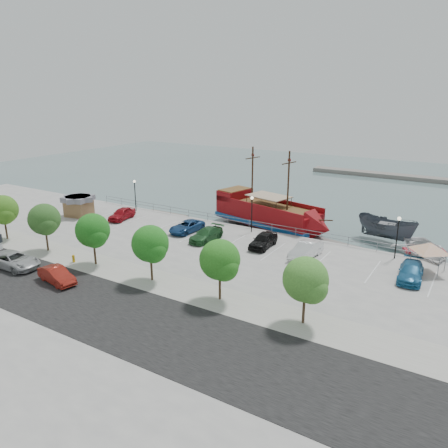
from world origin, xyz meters
The scene contains 32 objects.
ground centered at (0.00, 0.00, -1.00)m, with size 160.00×160.00×0.00m, color #4F6969.
land_slab centered at (0.00, -21.00, -0.60)m, with size 100.00×58.00×1.20m, color gray.
street centered at (0.00, -16.00, 0.01)m, with size 100.00×8.00×0.04m, color black.
sidewalk centered at (0.00, -10.00, 0.01)m, with size 100.00×4.00×0.05m, color #99968B.
seawall_railing centered at (0.00, 7.80, 0.53)m, with size 50.00×0.06×1.00m.
far_shore centered at (10.00, 55.00, -0.60)m, with size 40.00×3.00×0.80m, color slate.
pirate_ship centered at (0.52, 11.67, 0.76)m, with size 17.00×8.22×10.53m.
patrol_boat centered at (13.59, 14.09, 0.41)m, with size 2.75×7.30×2.82m, color #474C56.
speedboat centered at (18.26, 10.10, -0.20)m, with size 5.53×7.74×1.60m, color silver.
dock_west centered at (-15.10, 9.20, -0.82)m, with size 6.45×1.84×0.37m, color #6E675C.
dock_mid centered at (9.22, 9.20, -0.79)m, with size 7.44×2.13×0.43m, color slate.
dock_east centered at (17.10, 9.20, -0.80)m, with size 6.87×1.96×0.39m, color gray.
shed centered at (-22.75, 0.79, 1.40)m, with size 3.80×3.80×2.63m.
canopy_tent centered at (19.17, 4.62, 2.81)m, with size 4.38×4.38×3.23m.
street_van centered at (-13.82, -14.55, 0.75)m, with size 2.47×5.36×1.49m, color #AEB0B0.
street_sedan centered at (-7.62, -14.67, 0.69)m, with size 1.46×4.19×1.38m, color maroon.
fire_hydrant centered at (-10.13, -10.80, 0.43)m, with size 0.27×0.27×0.78m.
lamp_post_left centered at (-18.00, 6.50, 2.94)m, with size 0.36×0.36×4.28m.
lamp_post_mid centered at (0.00, 6.50, 2.94)m, with size 0.36×0.36×4.28m.
lamp_post_right centered at (16.00, 6.50, 2.94)m, with size 0.36×0.36×4.28m.
tree_a centered at (-21.85, -10.07, 3.30)m, with size 3.30×3.20×5.00m.
tree_b centered at (-14.85, -10.07, 3.30)m, with size 3.30×3.20×5.00m.
tree_c centered at (-7.85, -10.07, 3.30)m, with size 3.30×3.20×5.00m.
tree_d centered at (-0.85, -10.07, 3.30)m, with size 3.30×3.20×5.00m.
tree_e centered at (6.15, -10.07, 3.30)m, with size 3.30×3.20×5.00m.
tree_f centered at (13.15, -10.07, 3.30)m, with size 3.30×3.20×5.00m.
parked_car_a centered at (-16.62, 2.41, 0.74)m, with size 1.75×4.36×1.48m, color maroon.
parked_car_c centered at (-6.45, 2.55, 0.66)m, with size 2.20×4.76×1.32m, color navy.
parked_car_d centered at (-2.84, 1.24, 0.69)m, with size 1.94×4.77×1.38m, color #235729.
parked_car_e centered at (3.46, 2.66, 0.77)m, with size 1.82×4.53×1.54m, color black.
parked_car_f centered at (8.41, 2.13, 0.78)m, with size 1.64×4.71×1.55m, color white.
parked_car_h centered at (18.18, 2.01, 0.71)m, with size 2.00×4.91×1.42m, color #216593.
Camera 1 is at (22.70, -36.51, 15.91)m, focal length 35.00 mm.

